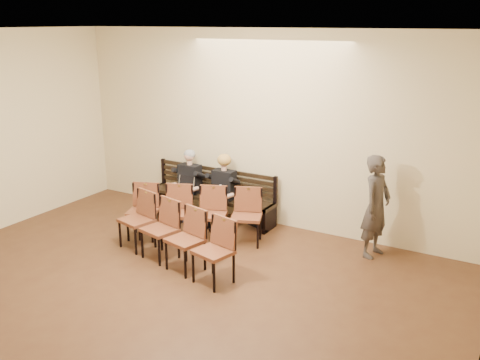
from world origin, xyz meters
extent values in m
cube|color=beige|center=(0.00, 5.00, 1.75)|extent=(8.00, 0.02, 3.50)
cube|color=beige|center=(4.00, 0.00, 1.75)|extent=(0.02, 10.00, 3.50)
cube|color=white|center=(0.00, 0.00, 3.50)|extent=(8.00, 10.00, 0.02)
cube|color=black|center=(-1.02, 4.65, 0.23)|extent=(2.60, 0.90, 0.45)
cube|color=silver|center=(-1.44, 4.34, 0.58)|extent=(0.37, 0.30, 0.25)
cylinder|color=silver|center=(-0.58, 4.31, 0.57)|extent=(0.08, 0.08, 0.24)
cube|color=black|center=(-0.02, 4.75, 0.13)|extent=(0.42, 0.36, 0.26)
imported|color=#3C3531|center=(2.16, 4.53, 0.95)|extent=(0.57, 0.76, 1.89)
cube|color=brown|center=(-0.43, 2.67, 0.47)|extent=(2.36, 1.04, 0.95)
cube|color=brown|center=(-0.66, 3.59, 0.47)|extent=(2.31, 1.32, 0.94)
camera|label=1|loc=(4.25, -3.36, 3.62)|focal=40.00mm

